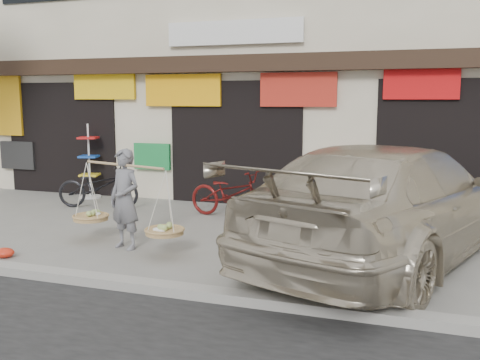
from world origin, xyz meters
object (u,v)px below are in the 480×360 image
(bike_2, at_px, (231,194))
(display_rack, at_px, (89,168))
(suv, at_px, (390,202))
(street_vendor, at_px, (125,203))
(bike_0, at_px, (98,186))

(bike_2, xyz_separation_m, display_rack, (-3.87, 0.97, 0.23))
(bike_2, xyz_separation_m, suv, (3.08, -1.85, 0.36))
(suv, bearing_deg, display_rack, -2.54)
(bike_2, relative_size, suv, 0.29)
(display_rack, bearing_deg, bike_2, -14.06)
(bike_2, bearing_deg, street_vendor, 172.78)
(suv, bearing_deg, bike_2, -11.44)
(street_vendor, height_order, bike_2, street_vendor)
(street_vendor, distance_m, bike_2, 2.71)
(bike_2, distance_m, suv, 3.61)
(bike_2, bearing_deg, display_rack, 86.59)
(bike_0, height_order, display_rack, display_rack)
(street_vendor, bearing_deg, display_rack, 146.90)
(suv, bearing_deg, street_vendor, 29.96)
(display_rack, bearing_deg, suv, -22.07)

